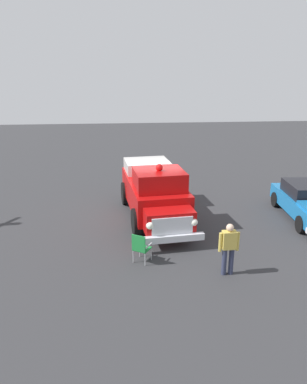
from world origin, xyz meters
TOP-DOWN VIEW (x-y plane):
  - ground_plane at (0.00, 0.00)m, footprint 60.00×60.00m
  - vintage_fire_truck at (-0.14, 0.61)m, footprint 2.84×6.14m
  - lawn_chair_spare at (0.70, 4.43)m, footprint 0.68×0.68m
  - spectator_standing at (-1.91, 5.38)m, footprint 0.64×0.27m

SIDE VIEW (x-z plane):
  - ground_plane at x=0.00m, z-range 0.00..0.00m
  - lawn_chair_spare at x=0.70m, z-range 0.08..1.10m
  - spectator_standing at x=-1.91m, z-range 0.13..1.80m
  - vintage_fire_truck at x=-0.14m, z-range -0.10..2.49m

